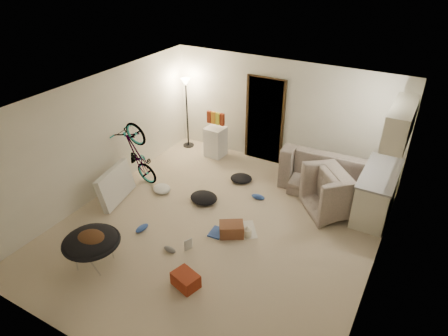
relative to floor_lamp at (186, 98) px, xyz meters
The scene contains 38 objects.
floor 3.81m from the floor_lamp, 47.83° to the right, with size 5.50×6.00×0.02m, color beige.
ceiling 3.77m from the floor_lamp, 47.83° to the right, with size 5.50×6.00×0.02m, color white.
wall_back 2.43m from the floor_lamp, ahead, with size 5.50×0.02×2.50m, color white.
wall_front 6.15m from the floor_lamp, 67.02° to the right, with size 5.50×0.02×2.50m, color white.
wall_left 2.67m from the floor_lamp, 97.74° to the right, with size 0.02×6.00×2.50m, color white.
wall_right 5.80m from the floor_lamp, 27.18° to the right, with size 0.02×6.00×2.50m, color white.
doorway 2.05m from the floor_lamp, ahead, with size 0.85×0.10×2.04m, color black.
door_trim 2.04m from the floor_lamp, ahead, with size 0.97×0.04×2.10m, color #362513.
floor_lamp is the anchor object (origin of this frame).
kitchen_counter 4.95m from the floor_lamp, ahead, with size 0.60×1.50×0.88m, color beige.
counter_top 4.89m from the floor_lamp, ahead, with size 0.64×1.54×0.04m, color gray.
kitchen_uppers 5.04m from the floor_lamp, ahead, with size 0.38×1.40×0.65m, color beige.
sofa 4.06m from the floor_lamp, ahead, with size 2.30×0.90×0.67m, color #3C443C.
armchair 4.43m from the floor_lamp, 11.97° to the right, with size 1.04×0.91×0.68m, color #3C443C.
bicycle 2.25m from the floor_lamp, 87.23° to the right, with size 0.54×1.56×0.82m, color black.
book_asset 4.30m from the floor_lamp, 57.19° to the right, with size 0.16×0.22×0.02m, color maroon.
mini_fridge 1.29m from the floor_lamp, ahead, with size 0.44×0.44×0.75m, color white.
snack_box_0 0.79m from the floor_lamp, ahead, with size 0.10×0.07×0.30m, color maroon.
snack_box_1 0.90m from the floor_lamp, ahead, with size 0.10×0.07×0.30m, color orange.
snack_box_2 1.01m from the floor_lamp, ahead, with size 0.10×0.07×0.30m, color gold.
snack_box_3 1.12m from the floor_lamp, ahead, with size 0.10×0.07×0.30m, color maroon.
saucer_chair 4.66m from the floor_lamp, 76.02° to the right, with size 0.93×0.93×0.66m.
hoodie 4.67m from the floor_lamp, 75.51° to the right, with size 0.48×0.40×0.22m, color #4D2F1A.
sofa_drape 3.09m from the floor_lamp, ahead, with size 0.56×0.46×0.28m, color black.
tv_box 2.96m from the floor_lamp, 87.96° to the right, with size 0.13×1.07×0.70m, color silver.
drink_case_a 3.98m from the floor_lamp, 44.31° to the right, with size 0.43×0.31×0.25m, color brown.
drink_case_b 5.04m from the floor_lamp, 56.72° to the right, with size 0.41×0.30×0.24m, color maroon.
juicer 4.11m from the floor_lamp, 40.42° to the right, with size 0.16×0.16×0.23m.
newspaper 3.97m from the floor_lamp, 40.09° to the right, with size 0.41×0.54×0.01m, color silver.
book_blue 3.91m from the floor_lamp, 48.16° to the right, with size 0.24×0.32×0.03m, color #2F51AA.
book_white 3.88m from the floor_lamp, 45.40° to the right, with size 0.21×0.27×0.03m, color silver.
shoe_0 3.23m from the floor_lamp, 27.12° to the right, with size 0.29×0.12×0.11m, color #2F51AA.
shoe_1 3.07m from the floor_lamp, ahead, with size 0.26×0.11×0.10m, color slate.
shoe_2 3.78m from the floor_lamp, 70.28° to the right, with size 0.29×0.12×0.11m, color #2F51AA.
shoe_3 4.29m from the floor_lamp, 60.78° to the right, with size 0.25×0.10×0.09m, color slate.
clothes_lump_a 2.89m from the floor_lamp, 49.29° to the right, with size 0.58×0.49×0.19m, color black.
clothes_lump_b 2.53m from the floor_lamp, 24.06° to the right, with size 0.48×0.42×0.15m, color black.
clothes_lump_c 2.55m from the floor_lamp, 71.13° to the right, with size 0.42×0.36×0.13m, color silver.
Camera 1 is at (3.02, -5.08, 4.73)m, focal length 32.00 mm.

